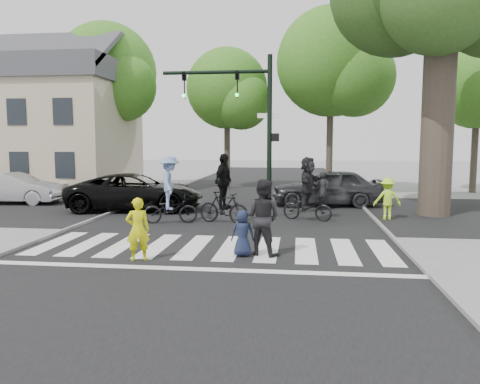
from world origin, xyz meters
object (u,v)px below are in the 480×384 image
at_px(cyclist_left, 170,194).
at_px(cyclist_right, 308,192).
at_px(pedestrian_woman, 138,229).
at_px(pedestrian_adult, 263,217).
at_px(traffic_signal, 247,113).
at_px(pedestrian_child, 243,233).
at_px(car_grey, 327,187).
at_px(cyclist_mid, 224,195).
at_px(car_silver, 14,188).
at_px(car_suv, 136,192).

relative_size(cyclist_left, cyclist_right, 1.02).
distance_m(pedestrian_woman, pedestrian_adult, 3.07).
bearing_deg(traffic_signal, pedestrian_adult, -79.82).
height_order(traffic_signal, pedestrian_child, traffic_signal).
bearing_deg(car_grey, pedestrian_adult, -16.16).
bearing_deg(traffic_signal, cyclist_mid, -114.88).
bearing_deg(pedestrian_woman, cyclist_right, -145.64).
height_order(pedestrian_child, car_grey, car_grey).
xyz_separation_m(traffic_signal, car_silver, (-11.03, 2.50, -3.18)).
height_order(pedestrian_woman, cyclist_left, cyclist_left).
relative_size(pedestrian_child, car_silver, 0.27).
height_order(traffic_signal, cyclist_mid, traffic_signal).
height_order(cyclist_mid, car_silver, cyclist_mid).
bearing_deg(pedestrian_child, traffic_signal, -92.83).
relative_size(pedestrian_child, cyclist_left, 0.50).
distance_m(cyclist_left, car_suv, 3.63).
relative_size(pedestrian_woman, cyclist_left, 0.65).
relative_size(traffic_signal, cyclist_mid, 2.46).
xyz_separation_m(cyclist_left, car_grey, (5.71, 5.27, -0.20)).
height_order(cyclist_left, cyclist_mid, cyclist_mid).
xyz_separation_m(pedestrian_adult, cyclist_right, (1.21, 5.38, 0.07)).
distance_m(cyclist_mid, car_silver, 11.09).
distance_m(pedestrian_woman, car_grey, 11.57).
xyz_separation_m(traffic_signal, pedestrian_woman, (-1.86, -6.81, -3.14)).
bearing_deg(pedestrian_child, pedestrian_adult, -163.96).
bearing_deg(pedestrian_woman, car_grey, -138.54).
distance_m(car_suv, car_silver, 6.42).
xyz_separation_m(cyclist_right, car_suv, (-7.02, 1.63, -0.26)).
distance_m(cyclist_right, car_grey, 4.18).
xyz_separation_m(traffic_signal, cyclist_right, (2.27, -0.48, -2.87)).
height_order(cyclist_left, car_suv, cyclist_left).
bearing_deg(cyclist_left, pedestrian_adult, -49.65).
height_order(traffic_signal, cyclist_right, traffic_signal).
relative_size(pedestrian_woman, car_grey, 0.32).
bearing_deg(cyclist_left, pedestrian_woman, -82.96).
bearing_deg(cyclist_mid, car_silver, 159.33).
bearing_deg(traffic_signal, pedestrian_woman, -105.29).
bearing_deg(cyclist_mid, pedestrian_child, -75.32).
bearing_deg(pedestrian_child, cyclist_left, -63.28).
bearing_deg(cyclist_left, traffic_signal, 33.98).
relative_size(cyclist_left, cyclist_mid, 0.97).
xyz_separation_m(pedestrian_child, cyclist_right, (1.70, 5.60, 0.44)).
bearing_deg(pedestrian_adult, car_silver, -11.87).
xyz_separation_m(traffic_signal, car_suv, (-4.75, 1.16, -3.13)).
distance_m(pedestrian_child, cyclist_right, 5.87).
bearing_deg(car_silver, pedestrian_child, -129.47).
relative_size(traffic_signal, pedestrian_child, 5.13).
height_order(cyclist_mid, car_grey, cyclist_mid).
xyz_separation_m(traffic_signal, cyclist_left, (-2.50, -1.68, -2.88)).
bearing_deg(pedestrian_child, car_grey, -113.44).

